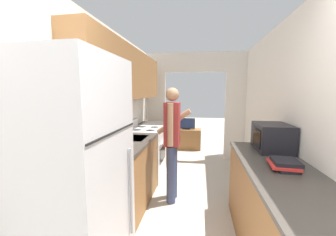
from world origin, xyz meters
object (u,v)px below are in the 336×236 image
at_px(book_stack, 285,164).
at_px(microwave, 272,137).
at_px(range_oven, 146,152).
at_px(television, 186,124).
at_px(tv_cabinet, 186,139).
at_px(refrigerator, 69,185).
at_px(person, 172,141).

bearing_deg(book_stack, microwave, 82.25).
bearing_deg(book_stack, range_oven, 134.53).
xyz_separation_m(microwave, television, (-1.20, 3.16, -0.37)).
bearing_deg(tv_cabinet, refrigerator, -97.20).
height_order(refrigerator, television, refrigerator).
bearing_deg(tv_cabinet, book_stack, -73.56).
bearing_deg(microwave, person, 162.55).
distance_m(person, microwave, 1.29).
bearing_deg(range_oven, microwave, -32.49).
xyz_separation_m(range_oven, tv_cabinet, (0.61, 2.04, -0.19)).
xyz_separation_m(person, book_stack, (1.13, -0.99, 0.08)).
bearing_deg(microwave, book_stack, -97.75).
bearing_deg(refrigerator, range_oven, 91.35).
bearing_deg(tv_cabinet, television, -90.00).
bearing_deg(book_stack, refrigerator, -160.96).
bearing_deg(range_oven, person, -52.26).
bearing_deg(range_oven, tv_cabinet, 73.43).
bearing_deg(microwave, television, 110.89).
height_order(range_oven, microwave, microwave).
height_order(book_stack, tv_cabinet, book_stack).
bearing_deg(refrigerator, person, 70.88).
relative_size(tv_cabinet, television, 1.69).
height_order(refrigerator, tv_cabinet, refrigerator).
distance_m(tv_cabinet, television, 0.43).
relative_size(range_oven, microwave, 2.19).
bearing_deg(person, refrigerator, 162.84).
height_order(range_oven, book_stack, range_oven).
relative_size(range_oven, book_stack, 3.54).
distance_m(range_oven, book_stack, 2.52).
bearing_deg(book_stack, person, 138.94).
bearing_deg(television, person, -90.22).
height_order(refrigerator, microwave, refrigerator).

